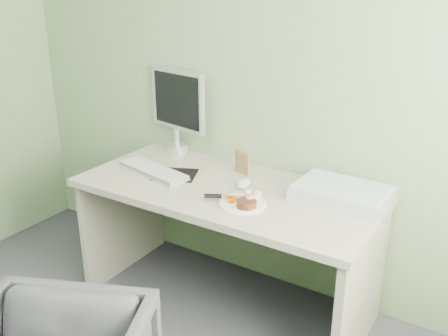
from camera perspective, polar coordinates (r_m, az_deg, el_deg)
The scene contains 14 objects.
wall_back at distance 2.77m, azimuth 4.55°, elevation 12.33°, with size 3.50×3.50×0.00m, color gray.
desk at distance 2.71m, azimuth 0.34°, elevation -5.74°, with size 1.60×0.75×0.73m.
plate at distance 2.43m, azimuth 2.12°, elevation -4.10°, with size 0.23×0.23×0.01m, color white.
steak at distance 2.38m, azimuth 2.60°, elevation -4.10°, with size 0.10×0.10×0.03m, color black.
potato_pile at distance 2.45m, azimuth 3.35°, elevation -3.06°, with size 0.10×0.07×0.05m, color #A78351.
carrot_heap at distance 2.44m, azimuth 0.68°, elevation -3.41°, with size 0.05×0.04×0.03m, color orange.
steak_knife at distance 2.47m, azimuth -0.43°, elevation -3.24°, with size 0.21×0.13×0.02m.
mousepad at distance 2.80m, azimuth -5.61°, elevation -0.75°, with size 0.23×0.20×0.00m, color black.
keyboard at distance 2.84m, azimuth -8.10°, elevation -0.23°, with size 0.46×0.14×0.02m, color white.
computer_mouse at distance 2.63m, azimuth 2.28°, elevation -1.78°, with size 0.06×0.12×0.04m, color white.
photo_frame at distance 2.79m, azimuth 2.05°, elevation 0.64°, with size 0.11×0.01×0.13m, color #9C6749.
eyedrop_bottle at distance 2.92m, azimuth 1.29°, elevation 0.86°, with size 0.02×0.02×0.07m.
scanner at distance 2.53m, azimuth 13.30°, elevation -2.94°, with size 0.45×0.30×0.07m, color silver.
monitor at distance 3.08m, azimuth -5.33°, elevation 6.99°, with size 0.43×0.15×0.52m.
Camera 1 is at (1.27, -0.43, 1.78)m, focal length 40.00 mm.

